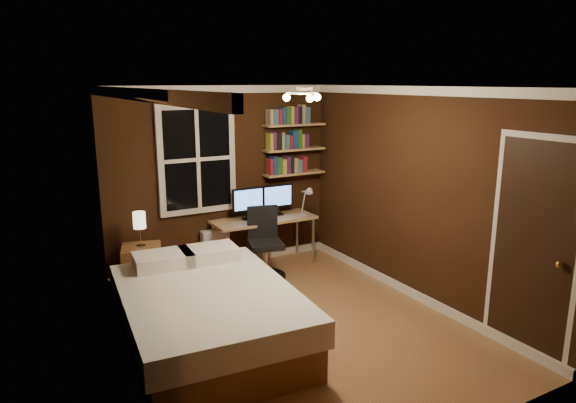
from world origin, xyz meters
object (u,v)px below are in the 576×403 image
bed (208,315)px  monitor_right (278,200)px  radiator (215,250)px  nightstand (143,269)px  desk_lamp (306,201)px  bedside_lamp (140,229)px  monitor_left (248,204)px  office_chair (265,252)px  desk (264,223)px

bed → monitor_right: bearing=50.6°
radiator → bed: bearing=-113.3°
nightstand → desk_lamp: desk_lamp is taller
nightstand → monitor_right: 2.08m
bed → desk_lamp: 2.68m
bedside_lamp → monitor_left: (1.52, 0.16, 0.11)m
bed → nightstand: size_ratio=3.95×
desk_lamp → office_chair: 0.99m
desk → monitor_right: monitor_right is taller
bedside_lamp → monitor_right: (1.98, 0.16, 0.11)m
bedside_lamp → desk: size_ratio=0.30×
monitor_left → desk_lamp: 0.83m
desk → monitor_left: monitor_left is taller
bedside_lamp → bed: bearing=-82.0°
desk_lamp → nightstand: bearing=178.1°
radiator → desk_lamp: (1.25, -0.35, 0.63)m
radiator → monitor_left: monitor_left is taller
desk_lamp → desk: bearing=164.2°
desk → office_chair: office_chair is taller
office_chair → desk: bearing=78.6°
desk → office_chair: (-0.19, -0.41, -0.27)m
bed → radiator: bearing=71.1°
radiator → office_chair: bearing=-51.5°
radiator → nightstand: bearing=-165.4°
monitor_left → monitor_right: size_ratio=1.00×
monitor_left → monitor_right: (0.46, 0.00, 0.00)m
nightstand → office_chair: 1.57m
nightstand → desk_lamp: bearing=13.0°
bed → desk_lamp: (2.08, 1.59, 0.59)m
bed → nightstand: bearing=102.3°
nightstand → monitor_left: size_ratio=1.24×
monitor_left → monitor_right: same height
nightstand → radiator: bearing=29.5°
monitor_right → radiator: bearing=172.9°
desk → monitor_right: (0.25, 0.07, 0.28)m
desk_lamp → bed: bearing=-142.7°
bedside_lamp → desk_lamp: 2.32m
nightstand → monitor_left: (1.52, 0.16, 0.62)m
bed → monitor_left: size_ratio=4.89×
monitor_right → desk_lamp: size_ratio=1.07×
monitor_left → office_chair: 0.73m
bed → desk_lamp: bearing=41.6°
nightstand → radiator: size_ratio=1.02×
monitor_right → office_chair: 0.86m
nightstand → bedside_lamp: bedside_lamp is taller
nightstand → radiator: 1.10m
monitor_left → bed: bearing=-125.3°
bed → desk_lamp: desk_lamp is taller
bedside_lamp → desk: bedside_lamp is taller
bed → desk_lamp: size_ratio=5.22×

